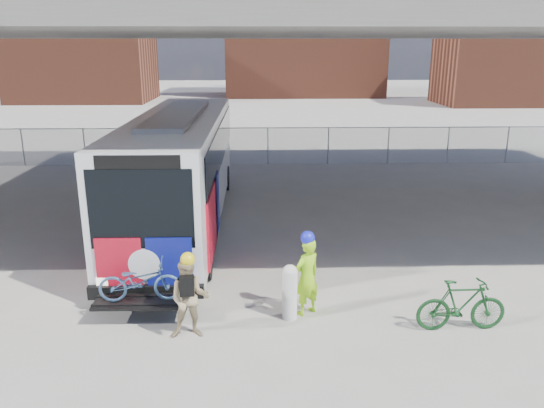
{
  "coord_description": "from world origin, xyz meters",
  "views": [
    {
      "loc": [
        0.49,
        -13.93,
        5.66
      ],
      "look_at": [
        0.87,
        -0.33,
        1.6
      ],
      "focal_mm": 35.0,
      "sensor_mm": 36.0,
      "label": 1
    }
  ],
  "objects_px": {
    "cyclist_tan": "(190,298)",
    "bus": "(181,161)",
    "bollard": "(290,290)",
    "cyclist_hivis": "(307,275)",
    "bike_parked": "(461,305)"
  },
  "relations": [
    {
      "from": "bus",
      "to": "cyclist_tan",
      "type": "distance_m",
      "value": 7.42
    },
    {
      "from": "cyclist_hivis",
      "to": "bollard",
      "type": "bearing_deg",
      "value": -8.1
    },
    {
      "from": "bus",
      "to": "cyclist_hivis",
      "type": "height_order",
      "value": "bus"
    },
    {
      "from": "bollard",
      "to": "cyclist_hivis",
      "type": "distance_m",
      "value": 0.51
    },
    {
      "from": "bus",
      "to": "bike_parked",
      "type": "relative_size",
      "value": 6.91
    },
    {
      "from": "bike_parked",
      "to": "bus",
      "type": "bearing_deg",
      "value": 41.61
    },
    {
      "from": "bollard",
      "to": "cyclist_hivis",
      "type": "bearing_deg",
      "value": 28.04
    },
    {
      "from": "cyclist_hivis",
      "to": "bike_parked",
      "type": "height_order",
      "value": "cyclist_hivis"
    },
    {
      "from": "bus",
      "to": "cyclist_tan",
      "type": "height_order",
      "value": "bus"
    },
    {
      "from": "bus",
      "to": "bike_parked",
      "type": "bearing_deg",
      "value": -46.97
    },
    {
      "from": "cyclist_tan",
      "to": "bus",
      "type": "bearing_deg",
      "value": 94.96
    },
    {
      "from": "bollard",
      "to": "bike_parked",
      "type": "height_order",
      "value": "bollard"
    },
    {
      "from": "cyclist_tan",
      "to": "bike_parked",
      "type": "relative_size",
      "value": 0.98
    },
    {
      "from": "bus",
      "to": "cyclist_hivis",
      "type": "distance_m",
      "value": 7.34
    },
    {
      "from": "bus",
      "to": "bollard",
      "type": "distance_m",
      "value": 7.39
    }
  ]
}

